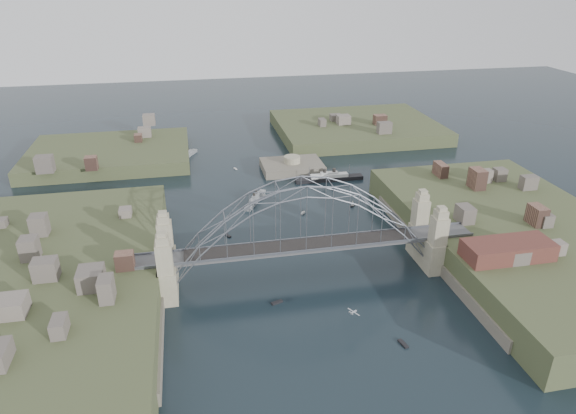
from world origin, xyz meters
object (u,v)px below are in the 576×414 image
Objects in this scene: bridge at (303,230)px; wharf_shed at (508,250)px; naval_cruiser_far at (187,155)px; ocean_liner at (329,178)px; naval_cruiser_near at (255,199)px; fort_island at (292,171)px.

bridge reaches higher than wharf_shed.
ocean_liner is at bearing -35.81° from naval_cruiser_far.
naval_cruiser_far is at bearing 113.30° from naval_cruiser_near.
bridge is 3.49× the size of ocean_liner.
fort_island is (12.00, 70.00, -12.66)m from bridge.
fort_island is at bearing 110.85° from wharf_shed.
naval_cruiser_far is at bearing 123.18° from wharf_shed.
ocean_liner is (22.67, 57.59, -11.41)m from bridge.
fort_island is 16.41m from ocean_liner.
naval_cruiser_far is 59.50m from ocean_liner.
fort_island is 43.77m from naval_cruiser_far.
fort_island is at bearing 55.48° from naval_cruiser_near.
fort_island is 1.10× the size of wharf_shed.
bridge reaches higher than naval_cruiser_far.
naval_cruiser_near is at bearing 96.55° from bridge.
naval_cruiser_far is (-20.40, 47.38, 0.03)m from naval_cruiser_near.
wharf_shed is 0.83× the size of ocean_liner.
naval_cruiser_near is (-5.17, 45.03, -11.61)m from bridge.
bridge is 4.20× the size of wharf_shed.
bridge is 46.23m from wharf_shed.
bridge is 46.79m from naval_cruiser_near.
ocean_liner is at bearing 106.59° from wharf_shed.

